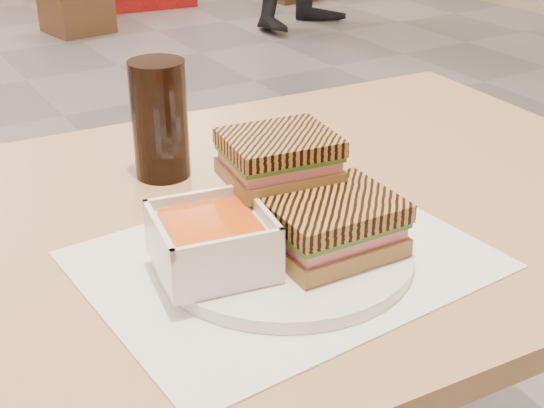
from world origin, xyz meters
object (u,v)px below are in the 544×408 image
main_table (211,303)px  soup_bowl (212,243)px  cola_glass (160,120)px  panini_lower (331,224)px  plate (284,252)px  bg_chair_1l (75,0)px

main_table → soup_bowl: bearing=-113.8°
main_table → cola_glass: 0.24m
soup_bowl → main_table: bearing=66.2°
soup_bowl → panini_lower: same height
soup_bowl → panini_lower: size_ratio=0.96×
plate → soup_bowl: bearing=178.6°
bg_chair_1l → panini_lower: bearing=-103.6°
plate → panini_lower: size_ratio=2.05×
plate → panini_lower: panini_lower is taller
main_table → soup_bowl: size_ratio=9.95×
cola_glass → soup_bowl: bearing=-103.2°
plate → soup_bowl: (-0.08, 0.00, 0.03)m
soup_bowl → bg_chair_1l: size_ratio=0.30×
soup_bowl → cola_glass: 0.27m
cola_glass → bg_chair_1l: (1.06, 3.85, -0.62)m
main_table → panini_lower: bearing=-66.0°
main_table → soup_bowl: soup_bowl is taller
bg_chair_1l → soup_bowl: bearing=-105.2°
main_table → bg_chair_1l: main_table is taller
soup_bowl → cola_glass: bearing=76.8°
plate → panini_lower: (0.04, -0.03, 0.04)m
soup_bowl → plate: bearing=-1.4°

